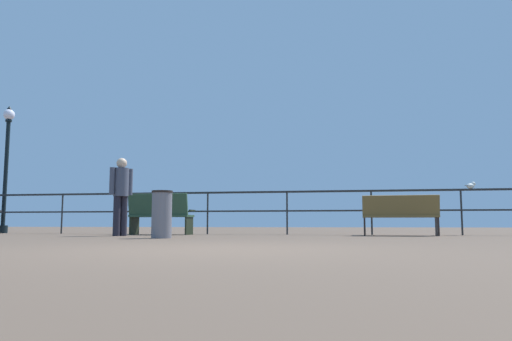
# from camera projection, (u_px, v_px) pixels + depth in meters

# --- Properties ---
(ground_plane) EXTENTS (60.00, 60.00, 0.00)m
(ground_plane) POSITION_uv_depth(u_px,v_px,m) (209.00, 249.00, 5.23)
(ground_plane) COLOR brown
(pier_railing) EXTENTS (20.90, 0.05, 1.10)m
(pier_railing) POSITION_uv_depth(u_px,v_px,m) (287.00, 202.00, 12.31)
(pier_railing) COLOR #242628
(pier_railing) RESTS_ON ground_plane
(bench_near_left) EXTENTS (1.58, 0.77, 1.01)m
(bench_near_left) POSITION_uv_depth(u_px,v_px,m) (160.00, 213.00, 12.01)
(bench_near_left) COLOR #294932
(bench_near_left) RESTS_ON ground_plane
(bench_near_right) EXTENTS (1.69, 0.69, 0.91)m
(bench_near_right) POSITION_uv_depth(u_px,v_px,m) (400.00, 213.00, 10.98)
(bench_near_right) COLOR brown
(bench_near_right) RESTS_ON ground_plane
(lamppost_left) EXTENTS (0.32, 0.32, 3.74)m
(lamppost_left) POSITION_uv_depth(u_px,v_px,m) (6.00, 159.00, 14.18)
(lamppost_left) COLOR black
(lamppost_left) RESTS_ON ground_plane
(person_at_railing) EXTENTS (0.37, 0.48, 1.75)m
(person_at_railing) POSITION_uv_depth(u_px,v_px,m) (121.00, 191.00, 10.92)
(person_at_railing) COLOR black
(person_at_railing) RESTS_ON ground_plane
(seagull_on_rail) EXTENTS (0.32, 0.25, 0.17)m
(seagull_on_rail) POSITION_uv_depth(u_px,v_px,m) (471.00, 186.00, 11.56)
(seagull_on_rail) COLOR silver
(seagull_on_rail) RESTS_ON pier_railing
(trash_bin) EXTENTS (0.40, 0.40, 0.90)m
(trash_bin) POSITION_uv_depth(u_px,v_px,m) (162.00, 214.00, 9.19)
(trash_bin) COLOR slate
(trash_bin) RESTS_ON ground_plane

